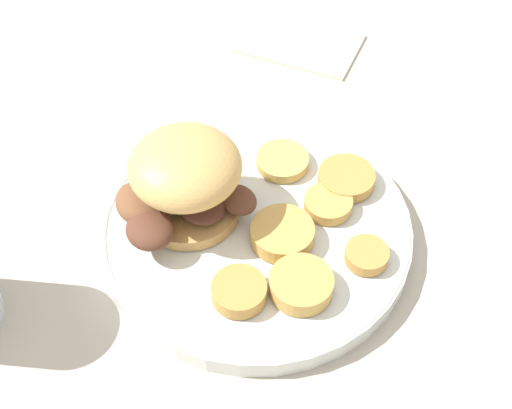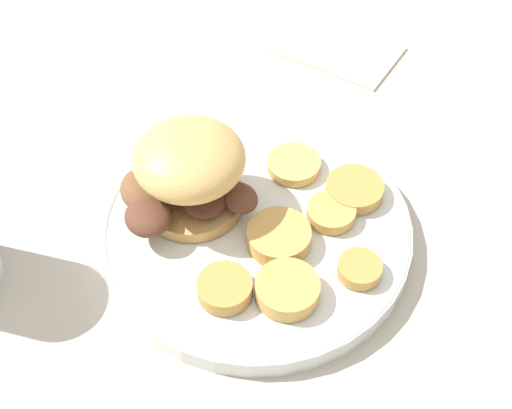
% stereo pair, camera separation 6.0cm
% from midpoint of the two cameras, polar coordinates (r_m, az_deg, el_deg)
% --- Properties ---
extents(ground_plane, '(4.00, 4.00, 0.00)m').
position_cam_midpoint_polar(ground_plane, '(0.63, 2.70, -2.82)').
color(ground_plane, '#B2A899').
extents(dinner_plate, '(0.27, 0.27, 0.02)m').
position_cam_midpoint_polar(dinner_plate, '(0.63, 2.74, -2.18)').
color(dinner_plate, silver).
rests_on(dinner_plate, ground_plane).
extents(sandwich, '(0.12, 0.12, 0.08)m').
position_cam_midpoint_polar(sandwich, '(0.60, -2.74, 2.25)').
color(sandwich, tan).
rests_on(sandwich, dinner_plate).
extents(potato_round_0, '(0.04, 0.04, 0.01)m').
position_cam_midpoint_polar(potato_round_0, '(0.57, 0.50, -6.91)').
color(potato_round_0, '#BC8942').
rests_on(potato_round_0, dinner_plate).
extents(potato_round_1, '(0.05, 0.05, 0.01)m').
position_cam_midpoint_polar(potato_round_1, '(0.65, 10.53, 1.05)').
color(potato_round_1, '#BC8942').
rests_on(potato_round_1, dinner_plate).
extents(potato_round_2, '(0.05, 0.05, 0.01)m').
position_cam_midpoint_polar(potato_round_2, '(0.66, 5.66, 3.06)').
color(potato_round_2, tan).
rests_on(potato_round_2, dinner_plate).
extents(potato_round_3, '(0.04, 0.04, 0.01)m').
position_cam_midpoint_polar(potato_round_3, '(0.59, 11.18, -5.26)').
color(potato_round_3, '#BC8942').
rests_on(potato_round_3, dinner_plate).
extents(potato_round_4, '(0.04, 0.04, 0.01)m').
position_cam_midpoint_polar(potato_round_4, '(0.63, 8.77, -0.80)').
color(potato_round_4, tan).
rests_on(potato_round_4, dinner_plate).
extents(potato_round_5, '(0.05, 0.05, 0.02)m').
position_cam_midpoint_polar(potato_round_5, '(0.60, 4.69, -2.77)').
color(potato_round_5, tan).
rests_on(potato_round_5, dinner_plate).
extents(potato_round_6, '(0.05, 0.05, 0.02)m').
position_cam_midpoint_polar(potato_round_6, '(0.57, 5.56, -6.98)').
color(potato_round_6, tan).
rests_on(potato_round_6, dinner_plate).
extents(napkin, '(0.14, 0.10, 0.01)m').
position_cam_midpoint_polar(napkin, '(0.83, 8.64, 12.17)').
color(napkin, beige).
rests_on(napkin, ground_plane).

